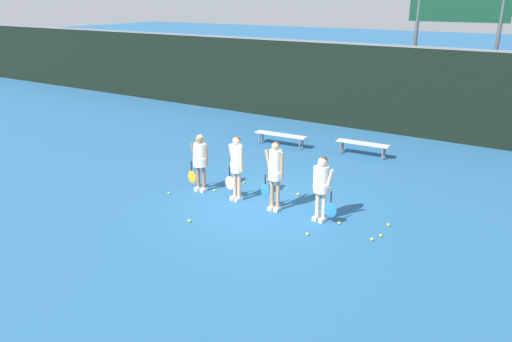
{
  "coord_description": "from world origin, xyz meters",
  "views": [
    {
      "loc": [
        6.44,
        -10.12,
        5.15
      ],
      "look_at": [
        -0.05,
        -0.03,
        0.92
      ],
      "focal_mm": 35.0,
      "sensor_mm": 36.0,
      "label": 1
    }
  ],
  "objects": [
    {
      "name": "player_2",
      "position": [
        0.53,
        -0.06,
        1.06
      ],
      "size": [
        0.62,
        0.35,
        1.8
      ],
      "rotation": [
        0.0,
        0.0,
        0.04
      ],
      "color": "tan",
      "rests_on": "ground_plane"
    },
    {
      "name": "tennis_ball_2",
      "position": [
        0.58,
        1.1,
        0.03
      ],
      "size": [
        0.07,
        0.07,
        0.07
      ],
      "primitive_type": "sphere",
      "color": "#CCE033",
      "rests_on": "ground_plane"
    },
    {
      "name": "tennis_ball_1",
      "position": [
        1.1,
        1.99,
        0.03
      ],
      "size": [
        0.07,
        0.07,
        0.07
      ],
      "primitive_type": "sphere",
      "color": "#CCE033",
      "rests_on": "ground_plane"
    },
    {
      "name": "tennis_ball_0",
      "position": [
        -1.17,
        1.05,
        0.03
      ],
      "size": [
        0.07,
        0.07,
        0.07
      ],
      "primitive_type": "sphere",
      "color": "#CCE033",
      "rests_on": "ground_plane"
    },
    {
      "name": "tennis_ball_11",
      "position": [
        3.23,
        -0.36,
        0.04
      ],
      "size": [
        0.07,
        0.07,
        0.07
      ],
      "primitive_type": "sphere",
      "color": "#CCE033",
      "rests_on": "ground_plane"
    },
    {
      "name": "tennis_ball_10",
      "position": [
        -0.73,
        1.56,
        0.03
      ],
      "size": [
        0.07,
        0.07,
        0.07
      ],
      "primitive_type": "sphere",
      "color": "#CCE033",
      "rests_on": "ground_plane"
    },
    {
      "name": "tennis_ball_7",
      "position": [
        3.29,
        0.57,
        0.03
      ],
      "size": [
        0.07,
        0.07,
        0.07
      ],
      "primitive_type": "sphere",
      "color": "#CCE033",
      "rests_on": "ground_plane"
    },
    {
      "name": "tennis_ball_8",
      "position": [
        -2.43,
        -0.76,
        0.03
      ],
      "size": [
        0.07,
        0.07,
        0.07
      ],
      "primitive_type": "sphere",
      "color": "#CCE033",
      "rests_on": "ground_plane"
    },
    {
      "name": "tennis_ball_5",
      "position": [
        3.33,
        -0.08,
        0.03
      ],
      "size": [
        0.07,
        0.07,
        0.07
      ],
      "primitive_type": "sphere",
      "color": "#CCE033",
      "rests_on": "ground_plane"
    },
    {
      "name": "tennis_ball_4",
      "position": [
        -0.81,
        -1.82,
        0.04
      ],
      "size": [
        0.07,
        0.07,
        0.07
      ],
      "primitive_type": "sphere",
      "color": "#CCE033",
      "rests_on": "ground_plane"
    },
    {
      "name": "scoreboard",
      "position": [
        2.37,
        9.72,
        4.26
      ],
      "size": [
        3.51,
        0.15,
        5.47
      ],
      "color": "#515156",
      "rests_on": "ground_plane"
    },
    {
      "name": "tennis_ball_9",
      "position": [
        -1.51,
        0.09,
        0.03
      ],
      "size": [
        0.06,
        0.06,
        0.06
      ],
      "primitive_type": "sphere",
      "color": "#CCE033",
      "rests_on": "ground_plane"
    },
    {
      "name": "tennis_ball_3",
      "position": [
        1.9,
        -0.9,
        0.03
      ],
      "size": [
        0.07,
        0.07,
        0.07
      ],
      "primitive_type": "sphere",
      "color": "#CCE033",
      "rests_on": "ground_plane"
    },
    {
      "name": "ground_plane",
      "position": [
        0.0,
        0.0,
        0.0
      ],
      "size": [
        140.0,
        140.0,
        0.0
      ],
      "primitive_type": "plane",
      "color": "#235684"
    },
    {
      "name": "fence_windscreen",
      "position": [
        0.0,
        8.79,
        1.72
      ],
      "size": [
        60.0,
        0.08,
        3.42
      ],
      "color": "black",
      "rests_on": "ground_plane"
    },
    {
      "name": "player_1",
      "position": [
        -0.65,
        -0.04,
        1.02
      ],
      "size": [
        0.61,
        0.34,
        1.75
      ],
      "rotation": [
        0.0,
        0.0,
        -0.21
      ],
      "color": "tan",
      "rests_on": "ground_plane"
    },
    {
      "name": "bench_far",
      "position": [
        0.72,
        5.41,
        0.4
      ],
      "size": [
        1.81,
        0.46,
        0.47
      ],
      "rotation": [
        0.0,
        0.0,
        0.06
      ],
      "color": "#B2B2B7",
      "rests_on": "ground_plane"
    },
    {
      "name": "player_0",
      "position": [
        -1.89,
        -0.02,
        0.95
      ],
      "size": [
        0.67,
        0.4,
        1.61
      ],
      "rotation": [
        0.0,
        0.0,
        0.08
      ],
      "color": "#8C664C",
      "rests_on": "ground_plane"
    },
    {
      "name": "player_3",
      "position": [
        1.79,
        -0.01,
        0.96
      ],
      "size": [
        0.67,
        0.37,
        1.63
      ],
      "rotation": [
        0.0,
        0.0,
        -0.08
      ],
      "color": "beige",
      "rests_on": "ground_plane"
    },
    {
      "name": "bench_courtside",
      "position": [
        -2.22,
        4.98,
        0.38
      ],
      "size": [
        1.99,
        0.49,
        0.43
      ],
      "rotation": [
        0.0,
        0.0,
        0.07
      ],
      "color": "#B2B2B7",
      "rests_on": "ground_plane"
    },
    {
      "name": "tennis_ball_6",
      "position": [
        2.27,
        0.03,
        0.03
      ],
      "size": [
        0.07,
        0.07,
        0.07
      ],
      "primitive_type": "sphere",
      "color": "#CCE033",
      "rests_on": "ground_plane"
    }
  ]
}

